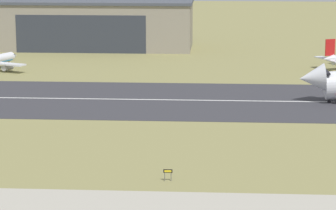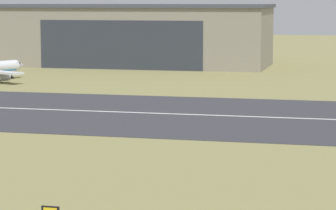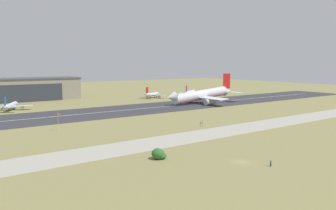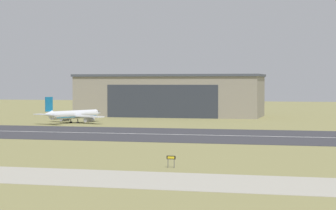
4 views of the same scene
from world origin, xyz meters
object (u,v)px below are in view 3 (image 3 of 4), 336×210
at_px(airplane_landing, 201,95).
at_px(airplane_parked_east, 190,92).
at_px(spectator_left, 271,163).
at_px(windsock_pole, 59,116).
at_px(shrub_clump, 159,154).
at_px(airplane_parked_west, 11,106).
at_px(airplane_parked_centre, 153,94).
at_px(runway_sign, 201,123).

relative_size(airplane_landing, airplane_parked_east, 2.46).
height_order(airplane_parked_east, spectator_left, airplane_parked_east).
relative_size(airplane_landing, windsock_pole, 8.29).
xyz_separation_m(airplane_parked_east, shrub_clump, (-120.27, -133.64, -1.37)).
distance_m(airplane_parked_west, shrub_clump, 127.21).
xyz_separation_m(airplane_parked_centre, shrub_clump, (-85.05, -135.81, -1.39)).
distance_m(airplane_parked_west, runway_sign, 112.37).
xyz_separation_m(airplane_landing, windsock_pole, (-103.90, -35.95, 0.72)).
relative_size(airplane_landing, shrub_clump, 13.82).
height_order(airplane_parked_west, runway_sign, airplane_parked_west).
bearing_deg(airplane_landing, runway_sign, -131.03).
relative_size(airplane_landing, airplane_parked_centre, 2.85).
height_order(airplane_landing, shrub_clump, airplane_landing).
bearing_deg(airplane_parked_west, airplane_parked_centre, 5.42).
xyz_separation_m(airplane_parked_west, windsock_pole, (4.74, -72.73, 3.42)).
bearing_deg(airplane_parked_east, shrub_clump, -131.99).
xyz_separation_m(airplane_landing, spectator_left, (-73.80, -111.48, -4.46)).
bearing_deg(spectator_left, runway_sign, 67.58).
bearing_deg(windsock_pole, airplane_landing, 19.09).
bearing_deg(windsock_pole, spectator_left, -68.27).
relative_size(airplane_landing, airplane_parked_west, 2.28).
bearing_deg(shrub_clump, runway_sign, 35.35).
xyz_separation_m(airplane_landing, shrub_clump, (-93.39, -89.50, -4.02)).
xyz_separation_m(windsock_pole, runway_sign, (51.02, -24.81, -4.68)).
bearing_deg(windsock_pole, airplane_parked_west, 93.73).
relative_size(airplane_parked_centre, shrub_clump, 4.86).
bearing_deg(runway_sign, windsock_pole, 154.07).
distance_m(airplane_parked_centre, spectator_left, 170.84).
height_order(airplane_parked_east, windsock_pole, airplane_parked_east).
distance_m(airplane_parked_east, runway_sign, 131.78).
distance_m(airplane_parked_west, spectator_left, 152.31).
bearing_deg(shrub_clump, spectator_left, -48.29).
height_order(airplane_parked_centre, spectator_left, airplane_parked_centre).
distance_m(airplane_landing, airplane_parked_centre, 47.13).
bearing_deg(spectator_left, airplane_parked_west, 103.22).
bearing_deg(airplane_parked_west, windsock_pole, -86.27).
height_order(shrub_clump, windsock_pole, windsock_pole).
height_order(airplane_parked_east, shrub_clump, airplane_parked_east).
distance_m(airplane_parked_west, windsock_pole, 72.97).
bearing_deg(airplane_parked_centre, runway_sign, -112.59).
bearing_deg(airplane_landing, shrub_clump, -136.22).
relative_size(airplane_parked_west, windsock_pole, 3.64).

